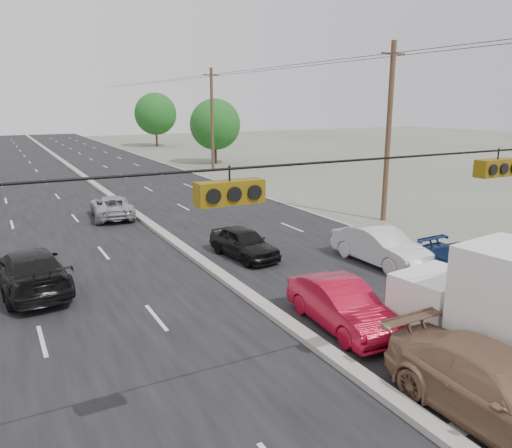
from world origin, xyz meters
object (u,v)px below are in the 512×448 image
object	(u,v)px
utility_pole_right_c	(212,119)
red_sedan	(342,306)
queue_car_a	(244,243)
queue_car_d	(475,265)
tree_right_mid	(215,124)
tree_right_far	(156,114)
queue_car_b	(380,247)
tan_sedan	(500,392)
oncoming_near	(30,271)
oncoming_far	(112,207)
utility_pole_right_b	(388,132)

from	to	relation	value
utility_pole_right_c	red_sedan	xyz separation A→B (m)	(-11.10, -35.36, -4.39)
queue_car_a	queue_car_d	xyz separation A→B (m)	(6.44, -6.94, -0.02)
tree_right_mid	queue_car_d	distance (m)	40.27
tree_right_far	queue_car_b	distance (m)	62.01
tan_sedan	oncoming_near	world-z (taller)	oncoming_near
tree_right_mid	tan_sedan	xyz separation A→B (m)	(-13.60, -45.76, -3.55)
tan_sedan	queue_car_b	distance (m)	10.97
oncoming_far	tan_sedan	bearing A→B (deg)	102.42
oncoming_far	red_sedan	bearing A→B (deg)	104.34
utility_pole_right_c	utility_pole_right_b	bearing A→B (deg)	-90.00
utility_pole_right_b	queue_car_d	bearing A→B (deg)	-113.06
queue_car_a	queue_car_d	bearing A→B (deg)	-53.67
tree_right_far	oncoming_near	distance (m)	62.04
utility_pole_right_c	oncoming_near	xyz separation A→B (m)	(-19.20, -27.59, -4.32)
utility_pole_right_b	queue_car_a	size ratio (longest dim) A/B	2.52
tan_sedan	queue_car_b	bearing A→B (deg)	60.51
oncoming_far	tree_right_mid	bearing A→B (deg)	-121.15
tree_right_far	queue_car_b	world-z (taller)	tree_right_far
tree_right_far	queue_car_d	world-z (taller)	tree_right_far
utility_pole_right_c	oncoming_near	size ratio (longest dim) A/B	1.84
utility_pole_right_c	red_sedan	size ratio (longest dim) A/B	2.29
utility_pole_right_c	tan_sedan	world-z (taller)	utility_pole_right_c
utility_pole_right_b	utility_pole_right_c	bearing A→B (deg)	90.00
queue_car_a	oncoming_near	bearing A→B (deg)	173.20
utility_pole_right_b	tan_sedan	bearing A→B (deg)	-125.15
utility_pole_right_b	red_sedan	size ratio (longest dim) A/B	2.29
tree_right_far	queue_car_a	world-z (taller)	tree_right_far
tree_right_far	queue_car_b	size ratio (longest dim) A/B	1.74
tree_right_mid	oncoming_far	bearing A→B (deg)	-126.89
utility_pole_right_b	oncoming_far	distance (m)	16.72
red_sedan	oncoming_near	world-z (taller)	oncoming_near
tree_right_mid	oncoming_near	xyz separation A→B (m)	(-21.70, -32.59, -3.55)
tree_right_mid	queue_car_d	bearing A→B (deg)	-99.43
queue_car_a	oncoming_near	distance (m)	8.69
tan_sedan	utility_pole_right_c	bearing A→B (deg)	74.18
tan_sedan	red_sedan	size ratio (longest dim) A/B	1.24
tree_right_mid	red_sedan	size ratio (longest dim) A/B	1.63
utility_pole_right_b	utility_pole_right_c	xyz separation A→B (m)	(0.00, 25.00, 0.00)
tree_right_far	queue_car_d	xyz separation A→B (m)	(-7.57, -64.56, -4.30)
tree_right_far	tan_sedan	bearing A→B (deg)	-101.66
tree_right_mid	oncoming_near	bearing A→B (deg)	-123.66
tan_sedan	red_sedan	bearing A→B (deg)	89.41
utility_pole_right_c	queue_car_d	xyz separation A→B (m)	(-4.07, -34.56, -4.45)
tree_right_mid	oncoming_near	distance (m)	39.31
tan_sedan	queue_car_d	size ratio (longest dim) A/B	1.20
queue_car_a	queue_car_d	size ratio (longest dim) A/B	0.88
utility_pole_right_b	queue_car_a	xyz separation A→B (m)	(-10.51, -2.62, -4.43)
utility_pole_right_b	oncoming_far	xyz separation A→B (m)	(-13.90, 8.15, -4.44)
queue_car_d	red_sedan	bearing A→B (deg)	-175.15
queue_car_d	oncoming_far	world-z (taller)	oncoming_far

